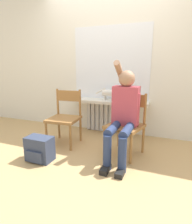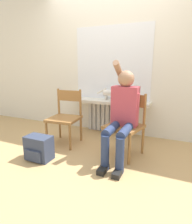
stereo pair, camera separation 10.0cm
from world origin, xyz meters
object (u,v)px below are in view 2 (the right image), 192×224
Objects in this scene: person at (123,111)px; cat at (113,93)px; chair_left at (65,116)px; chair_right at (126,124)px; backpack at (39,148)px.

person is 2.58× the size of cat.
chair_right is at bearing -4.62° from chair_left.
chair_right is 0.24m from person.
chair_right is 1.21m from backpack.
backpack is at bearing -96.00° from chair_left.
chair_right is 1.71× the size of cat.
person is 1.20m from backpack.
chair_right is (0.98, -0.00, 0.00)m from chair_left.
chair_left is 2.48× the size of backpack.
cat is at bearing 136.73° from chair_right.
chair_right is at bearing -57.77° from cat.
person is at bearing -80.34° from chair_right.
backpack is (-0.99, -0.63, -0.28)m from chair_right.
chair_left is at bearing -165.57° from chair_right.
person is (0.97, -0.13, 0.20)m from chair_left.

